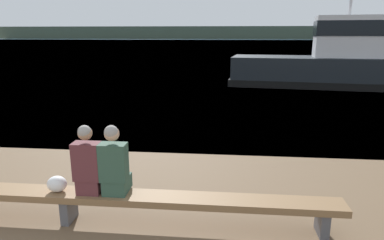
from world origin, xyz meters
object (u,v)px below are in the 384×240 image
Objects in this scene: shopping_bag at (57,184)px; tugboat_red at (343,65)px; person_left at (89,165)px; bench_main at (68,196)px; person_right at (114,165)px.

tugboat_red reaches higher than shopping_bag.
tugboat_red is at bearing 60.55° from person_left.
bench_main is at bearing 157.25° from tugboat_red.
shopping_bag reaches higher than bench_main.
person_right reaches higher than shopping_bag.
shopping_bag is (-0.86, -0.02, -0.32)m from person_right.
person_left is at bearing 2.61° from bench_main.
person_right reaches higher than person_left.
bench_main is 16.28m from tugboat_red.
person_right is (0.72, 0.01, 0.51)m from bench_main.
tugboat_red is at bearing 59.52° from bench_main.
person_right is at bearing 1.53° from shopping_bag.
tugboat_red is (7.53, 14.00, 0.22)m from person_right.
person_right is at bearing -0.15° from person_left.
person_right is at bearing 1.17° from bench_main.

